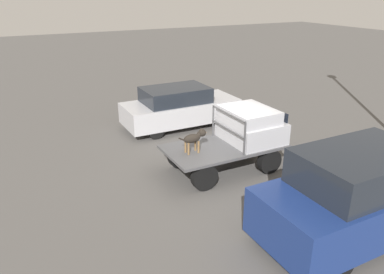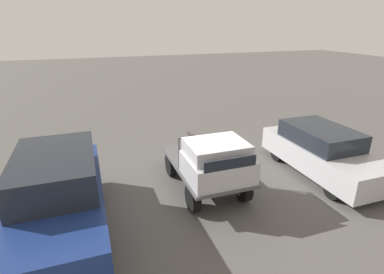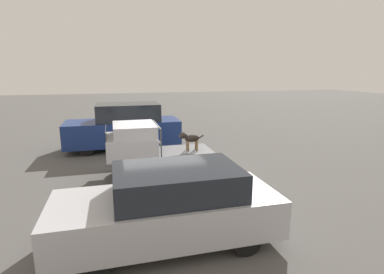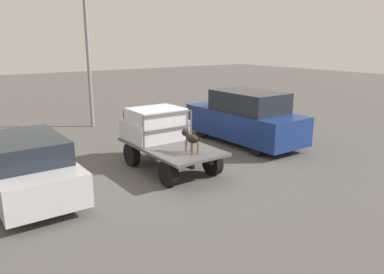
{
  "view_description": "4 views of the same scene",
  "coord_description": "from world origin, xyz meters",
  "px_view_note": "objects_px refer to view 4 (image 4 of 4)",
  "views": [
    {
      "loc": [
        -5.54,
        -8.62,
        5.13
      ],
      "look_at": [
        -1.09,
        -0.03,
        1.28
      ],
      "focal_mm": 35.0,
      "sensor_mm": 36.0,
      "label": 1
    },
    {
      "loc": [
        7.71,
        -3.13,
        4.85
      ],
      "look_at": [
        -1.09,
        -0.03,
        1.28
      ],
      "focal_mm": 28.0,
      "sensor_mm": 36.0,
      "label": 2
    },
    {
      "loc": [
        1.46,
        9.57,
        3.46
      ],
      "look_at": [
        -1.09,
        -0.03,
        1.28
      ],
      "focal_mm": 28.0,
      "sensor_mm": 36.0,
      "label": 3
    },
    {
      "loc": [
        -9.33,
        5.9,
        3.88
      ],
      "look_at": [
        -1.09,
        -0.03,
        1.28
      ],
      "focal_mm": 35.0,
      "sensor_mm": 36.0,
      "label": 4
    }
  ],
  "objects_px": {
    "flatbed_truck": "(171,152)",
    "parked_sedan": "(26,166)",
    "parked_pickup_far": "(245,118)",
    "light_pole_near": "(85,14)",
    "dog": "(190,138)"
  },
  "relations": [
    {
      "from": "flatbed_truck",
      "to": "parked_sedan",
      "type": "xyz_separation_m",
      "value": [
        0.47,
        4.06,
        0.23
      ]
    },
    {
      "from": "flatbed_truck",
      "to": "dog",
      "type": "distance_m",
      "value": 1.2
    },
    {
      "from": "dog",
      "to": "parked_sedan",
      "type": "bearing_deg",
      "value": 90.24
    },
    {
      "from": "parked_pickup_far",
      "to": "dog",
      "type": "bearing_deg",
      "value": 117.28
    },
    {
      "from": "parked_pickup_far",
      "to": "flatbed_truck",
      "type": "bearing_deg",
      "value": 104.72
    },
    {
      "from": "parked_sedan",
      "to": "parked_pickup_far",
      "type": "distance_m",
      "value": 8.14
    },
    {
      "from": "parked_sedan",
      "to": "parked_pickup_far",
      "type": "height_order",
      "value": "parked_pickup_far"
    },
    {
      "from": "flatbed_truck",
      "to": "parked_pickup_far",
      "type": "xyz_separation_m",
      "value": [
        1.0,
        -4.06,
        0.42
      ]
    },
    {
      "from": "parked_pickup_far",
      "to": "light_pole_near",
      "type": "distance_m",
      "value": 8.37
    },
    {
      "from": "flatbed_truck",
      "to": "parked_sedan",
      "type": "bearing_deg",
      "value": 83.42
    },
    {
      "from": "light_pole_near",
      "to": "dog",
      "type": "bearing_deg",
      "value": 177.92
    },
    {
      "from": "flatbed_truck",
      "to": "light_pole_near",
      "type": "bearing_deg",
      "value": -2.58
    },
    {
      "from": "dog",
      "to": "flatbed_truck",
      "type": "bearing_deg",
      "value": 21.64
    },
    {
      "from": "parked_sedan",
      "to": "light_pole_near",
      "type": "height_order",
      "value": "light_pole_near"
    },
    {
      "from": "dog",
      "to": "parked_pickup_far",
      "type": "distance_m",
      "value": 4.51
    }
  ]
}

